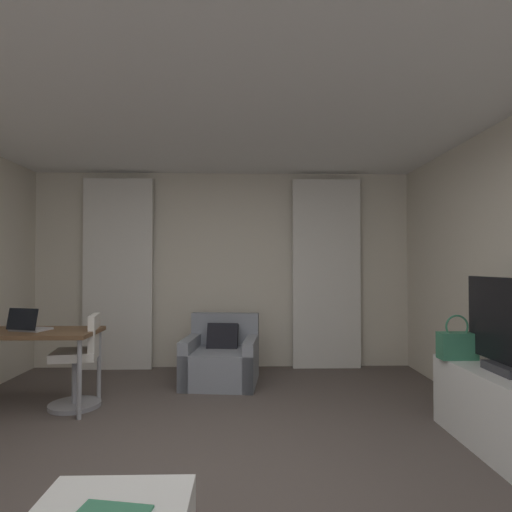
% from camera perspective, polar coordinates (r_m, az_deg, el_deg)
% --- Properties ---
extents(ground_plane, '(12.00, 12.00, 0.00)m').
position_cam_1_polar(ground_plane, '(3.06, -7.78, -27.65)').
color(ground_plane, '#564C47').
extents(wall_window, '(5.12, 0.06, 2.60)m').
position_cam_1_polar(wall_window, '(5.76, -4.40, -1.82)').
color(wall_window, beige).
rests_on(wall_window, ground).
extents(ceiling, '(5.12, 6.12, 0.06)m').
position_cam_1_polar(ceiling, '(3.02, -7.62, 23.65)').
color(ceiling, white).
rests_on(ceiling, wall_left).
extents(curtain_left_panel, '(0.90, 0.06, 2.50)m').
position_cam_1_polar(curtain_left_panel, '(5.87, -18.02, -2.25)').
color(curtain_left_panel, silver).
rests_on(curtain_left_panel, ground).
extents(curtain_right_panel, '(0.90, 0.06, 2.50)m').
position_cam_1_polar(curtain_right_panel, '(5.72, 9.42, -2.32)').
color(curtain_right_panel, silver).
rests_on(curtain_right_panel, ground).
extents(armchair, '(0.89, 0.87, 0.77)m').
position_cam_1_polar(armchair, '(5.06, -4.67, -13.74)').
color(armchair, gray).
rests_on(armchair, ground).
extents(desk, '(1.21, 0.61, 0.74)m').
position_cam_1_polar(desk, '(4.59, -27.97, -9.69)').
color(desk, brown).
rests_on(desk, ground).
extents(desk_chair, '(0.48, 0.48, 0.88)m').
position_cam_1_polar(desk_chair, '(4.55, -22.58, -13.42)').
color(desk_chair, gray).
rests_on(desk_chair, ground).
extents(laptop, '(0.38, 0.33, 0.22)m').
position_cam_1_polar(laptop, '(4.58, -28.23, -8.26)').
color(laptop, '#ADADB2').
rests_on(laptop, desk).
extents(tv_console, '(0.49, 1.38, 0.58)m').
position_cam_1_polar(tv_console, '(3.72, 30.92, -17.79)').
color(tv_console, white).
rests_on(tv_console, ground).
extents(tv_flatscreen, '(0.20, 0.98, 0.69)m').
position_cam_1_polar(tv_flatscreen, '(3.61, 30.62, -8.34)').
color(tv_flatscreen, '#333338').
rests_on(tv_flatscreen, tv_console).
extents(handbag_primary, '(0.30, 0.14, 0.37)m').
position_cam_1_polar(handbag_primary, '(3.98, 25.37, -10.68)').
color(handbag_primary, '#387F5B').
rests_on(handbag_primary, tv_console).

